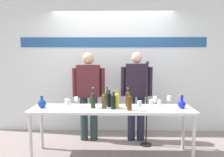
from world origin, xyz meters
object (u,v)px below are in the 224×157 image
Objects in this scene: wine_glass_right_2 at (155,99)px; presenter_right at (136,91)px; wine_bottle_7 at (104,100)px; wine_glass_right_3 at (151,102)px; wine_bottle_1 at (117,100)px; wine_glass_left_0 at (67,101)px; decanter_blue_right at (182,104)px; presenter_left at (89,91)px; wine_glass_left_2 at (68,103)px; wine_glass_right_0 at (140,104)px; wine_bottle_0 at (130,102)px; wine_glass_right_1 at (169,98)px; microphone_stand at (146,118)px; wine_bottle_4 at (128,99)px; wine_bottle_5 at (93,99)px; wine_bottle_3 at (109,99)px; decanter_blue_left at (42,103)px; wine_bottle_2 at (107,98)px; display_table at (112,112)px; wine_glass_right_4 at (159,102)px; wine_glass_left_1 at (76,99)px; wine_bottle_6 at (113,101)px.

presenter_right is at bearing 121.90° from wine_glass_right_2.
wine_bottle_7 reaches higher than wine_glass_right_3.
wine_bottle_1 reaches higher than wine_glass_left_0.
wine_bottle_1 is at bearing 179.37° from decanter_blue_right.
presenter_left is 0.89m from presenter_right.
wine_glass_left_2 is 1.00× the size of wine_glass_right_0.
wine_bottle_0 is at bearing -38.41° from wine_bottle_1.
presenter_right is 10.61× the size of wine_glass_right_1.
wine_bottle_1 is at bearing 146.75° from wine_glass_right_0.
wine_bottle_7 reaches higher than wine_glass_left_2.
wine_glass_right_0 is 0.11× the size of microphone_stand.
wine_bottle_5 is (-0.55, -0.11, 0.01)m from wine_bottle_4.
microphone_stand is (0.65, 0.35, -0.40)m from wine_bottle_3.
wine_bottle_5 is at bearing -178.11° from wine_bottle_1.
decanter_blue_left is 1.03m from wine_bottle_2.
wine_bottle_7 is 0.72m from wine_glass_right_3.
wine_bottle_2 is at bearing 159.69° from wine_glass_right_3.
wine_bottle_0 reaches higher than display_table.
wine_bottle_3 is 2.19× the size of wine_glass_right_4.
decanter_blue_right reaches higher than wine_glass_left_0.
wine_glass_left_1 is (-0.52, 0.07, -0.03)m from wine_bottle_2.
wine_bottle_3 is 0.53m from wine_glass_right_0.
decanter_blue_right reaches higher than decanter_blue_left.
wine_glass_right_2 is (1.36, 0.39, -0.02)m from wine_glass_left_2.
wine_bottle_7 reaches higher than wine_glass_right_2.
wine_glass_right_2 is at bearing 179.36° from wine_glass_right_1.
display_table is at bearing 0.80° from wine_glass_left_0.
wine_bottle_0 is 0.91m from wine_glass_left_2.
presenter_left is 12.40× the size of wine_glass_left_1.
wine_glass_left_0 reaches higher than display_table.
decanter_blue_left is 0.65× the size of wine_bottle_3.
wine_bottle_3 is 0.95× the size of wine_bottle_4.
decanter_blue_right is 0.84m from wine_bottle_4.
wine_bottle_1 reaches higher than decanter_blue_left.
decanter_blue_right is 0.14× the size of microphone_stand.
wine_bottle_7 is (-0.20, -0.02, -0.01)m from wine_bottle_1.
wine_bottle_6 is 0.41m from wine_glass_right_0.
decanter_blue_left is at bearing 174.33° from wine_bottle_0.
wine_glass_right_1 is (0.95, 0.22, 0.18)m from display_table.
wine_glass_right_2 is (-0.37, 0.23, 0.03)m from decanter_blue_right.
wine_glass_right_1 is (-0.13, 0.23, 0.04)m from decanter_blue_right.
wine_bottle_0 is 0.94× the size of wine_bottle_2.
wine_bottle_7 reaches higher than wine_glass_right_0.
presenter_left is (0.65, 0.66, 0.10)m from decanter_blue_left.
wine_glass_right_0 reaches higher than wine_glass_right_2.
presenter_left reaches higher than wine_bottle_7.
wine_glass_right_4 is (1.03, -0.00, -0.04)m from wine_bottle_5.
presenter_left is 1.36m from wine_glass_right_4.
wine_bottle_4 is at bearing -169.97° from wine_glass_right_1.
wine_bottle_1 is 0.98× the size of wine_bottle_4.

